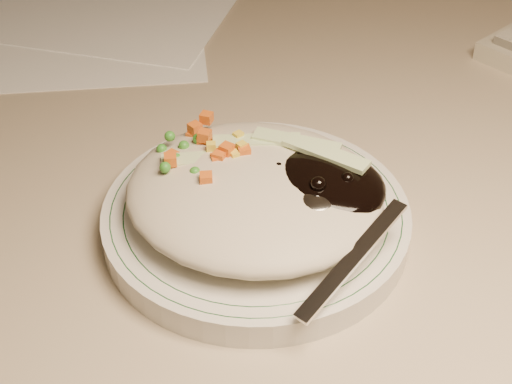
% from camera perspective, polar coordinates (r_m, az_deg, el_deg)
% --- Properties ---
extents(desk, '(1.40, 0.70, 0.74)m').
position_cam_1_polar(desk, '(0.80, 8.25, -7.06)').
color(desk, tan).
rests_on(desk, ground).
extents(plate, '(0.23, 0.23, 0.02)m').
position_cam_1_polar(plate, '(0.55, 0.00, -2.11)').
color(plate, silver).
rests_on(plate, desk).
extents(plate_rim, '(0.22, 0.22, 0.00)m').
position_cam_1_polar(plate_rim, '(0.54, 0.00, -1.31)').
color(plate_rim, '#144723').
rests_on(plate_rim, plate).
extents(meal, '(0.21, 0.19, 0.05)m').
position_cam_1_polar(meal, '(0.53, 0.42, 0.34)').
color(meal, '#AFA38E').
rests_on(meal, plate).
extents(papers, '(0.36, 0.35, 0.00)m').
position_cam_1_polar(papers, '(0.87, -13.55, 12.78)').
color(papers, white).
rests_on(papers, desk).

